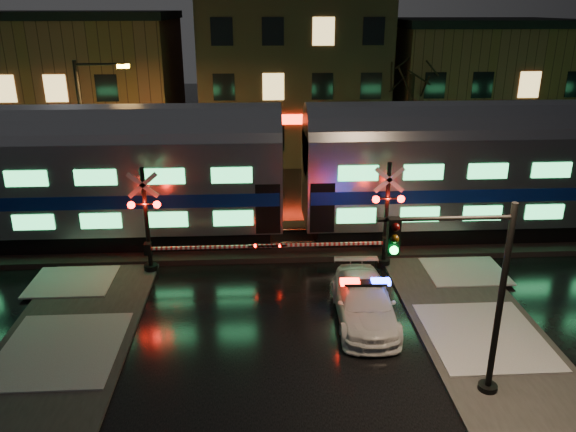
# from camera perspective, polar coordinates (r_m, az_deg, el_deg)

# --- Properties ---
(ground) EXTENTS (120.00, 120.00, 0.00)m
(ground) POSITION_cam_1_polar(r_m,az_deg,el_deg) (20.26, -1.48, -8.37)
(ground) COLOR black
(ground) RESTS_ON ground
(ballast) EXTENTS (90.00, 4.20, 0.24)m
(ballast) POSITION_cam_1_polar(r_m,az_deg,el_deg) (24.71, -1.87, -2.52)
(ballast) COLOR black
(ballast) RESTS_ON ground
(sidewalk_left) EXTENTS (4.00, 20.00, 0.12)m
(sidewalk_left) POSITION_cam_1_polar(r_m,az_deg,el_deg) (16.38, -25.36, -18.23)
(sidewalk_left) COLOR #2D2D2D
(sidewalk_left) RESTS_ON ground
(sidewalk_right) EXTENTS (4.00, 20.00, 0.12)m
(sidewalk_right) POSITION_cam_1_polar(r_m,az_deg,el_deg) (16.77, 23.17, -16.86)
(sidewalk_right) COLOR #2D2D2D
(sidewalk_right) RESTS_ON ground
(building_left) EXTENTS (14.00, 10.00, 9.00)m
(building_left) POSITION_cam_1_polar(r_m,az_deg,el_deg) (41.98, -21.06, 11.97)
(building_left) COLOR #593022
(building_left) RESTS_ON ground
(building_mid) EXTENTS (12.00, 11.00, 11.50)m
(building_mid) POSITION_cam_1_polar(r_m,az_deg,el_deg) (40.51, 0.28, 14.81)
(building_mid) COLOR brown
(building_mid) RESTS_ON ground
(building_right) EXTENTS (12.00, 10.00, 8.50)m
(building_right) POSITION_cam_1_polar(r_m,az_deg,el_deg) (43.00, 18.29, 12.13)
(building_right) COLOR #593022
(building_right) RESTS_ON ground
(train) EXTENTS (51.00, 3.12, 5.92)m
(train) POSITION_cam_1_polar(r_m,az_deg,el_deg) (23.66, 0.50, 4.83)
(train) COLOR black
(train) RESTS_ON ballast
(police_car) EXTENTS (2.04, 4.68, 1.50)m
(police_car) POSITION_cam_1_polar(r_m,az_deg,el_deg) (18.81, 7.75, -8.66)
(police_car) COLOR silver
(police_car) RESTS_ON ground
(crossing_signal_right) EXTENTS (6.08, 0.67, 4.30)m
(crossing_signal_right) POSITION_cam_1_polar(r_m,az_deg,el_deg) (22.07, 9.06, -1.00)
(crossing_signal_right) COLOR black
(crossing_signal_right) RESTS_ON ground
(crossing_signal_left) EXTENTS (6.00, 0.67, 4.24)m
(crossing_signal_left) POSITION_cam_1_polar(r_m,az_deg,el_deg) (21.93, -13.22, -1.52)
(crossing_signal_left) COLOR black
(crossing_signal_left) RESTS_ON ground
(traffic_light) EXTENTS (3.52, 0.66, 5.45)m
(traffic_light) POSITION_cam_1_polar(r_m,az_deg,el_deg) (14.90, 17.84, -8.11)
(traffic_light) COLOR black
(traffic_light) RESTS_ON ground
(streetlight) EXTENTS (2.51, 0.26, 7.51)m
(streetlight) POSITION_cam_1_polar(r_m,az_deg,el_deg) (28.40, -19.59, 8.27)
(streetlight) COLOR black
(streetlight) RESTS_ON ground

